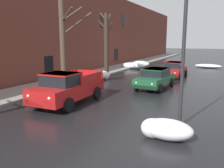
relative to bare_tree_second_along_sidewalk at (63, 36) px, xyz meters
The scene contains 14 objects.
left_sidewalk_slab 7.42m from the bare_tree_second_along_sidewalk, 105.12° to the left, with size 3.22×80.00×0.15m, color gray.
brick_townhouse_facade 7.36m from the bare_tree_second_along_sidewalk, 121.29° to the left, with size 0.63×80.00×9.15m.
snow_bank_near_corner_left 15.78m from the bare_tree_second_along_sidewalk, 88.92° to the left, with size 2.25×1.05×0.80m.
snow_bank_along_left_kerb 10.64m from the bare_tree_second_along_sidewalk, 33.47° to the right, with size 1.81×1.10×0.71m.
snow_bank_mid_block_left 13.78m from the bare_tree_second_along_sidewalk, 89.91° to the left, with size 2.96×1.27×0.74m.
snow_bank_near_corner_right 20.36m from the bare_tree_second_along_sidewalk, 65.53° to the left, with size 3.15×1.24×0.47m.
snow_bank_along_right_kerb 5.78m from the bare_tree_second_along_sidewalk, 85.46° to the left, with size 1.64×1.50×0.77m.
bare_tree_second_along_sidewalk is the anchor object (origin of this frame).
bare_tree_mid_block 6.72m from the bare_tree_second_along_sidewalk, 90.91° to the left, with size 1.33×2.32×6.04m.
pickup_truck_red_approaching_near_lane 4.97m from the bare_tree_second_along_sidewalk, 51.14° to the right, with size 2.23×4.90×1.76m.
sedan_green_parked_kerbside_close 7.12m from the bare_tree_second_along_sidewalk, 27.71° to the left, with size 2.12×4.34×1.42m.
sedan_red_parked_kerbside_mid 10.95m from the bare_tree_second_along_sidewalk, 55.66° to the left, with size 1.98×4.12×1.42m.
fire_hydrant 4.95m from the bare_tree_second_along_sidewalk, 90.26° to the right, with size 0.42×0.22×0.71m.
street_lamp_post 9.63m from the bare_tree_second_along_sidewalk, 25.01° to the right, with size 0.44×0.24×5.25m.
Camera 1 is at (5.95, -1.64, 3.43)m, focal length 37.76 mm.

